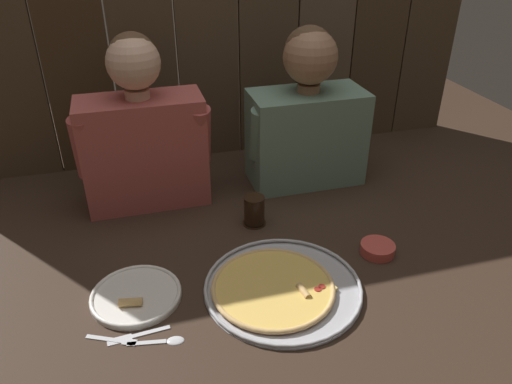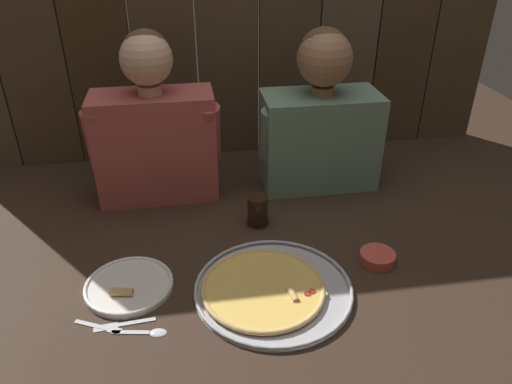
{
  "view_description": "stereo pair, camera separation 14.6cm",
  "coord_description": "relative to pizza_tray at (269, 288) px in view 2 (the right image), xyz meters",
  "views": [
    {
      "loc": [
        -0.34,
        -1.11,
        0.92
      ],
      "look_at": [
        0.0,
        0.1,
        0.18
      ],
      "focal_mm": 34.22,
      "sensor_mm": 36.0,
      "label": 1
    },
    {
      "loc": [
        -0.19,
        -1.14,
        0.92
      ],
      "look_at": [
        0.0,
        0.1,
        0.18
      ],
      "focal_mm": 34.22,
      "sensor_mm": 36.0,
      "label": 2
    }
  ],
  "objects": [
    {
      "name": "wooden_backdrop_wall",
      "position": [
        -0.0,
        0.92,
        0.57
      ],
      "size": [
        2.19,
        0.03,
        1.16
      ],
      "color": "brown",
      "rests_on": "ground"
    },
    {
      "name": "dipping_bowl",
      "position": [
        0.34,
        0.08,
        0.01
      ],
      "size": [
        0.11,
        0.11,
        0.03
      ],
      "color": "#CC4C42",
      "rests_on": "ground"
    },
    {
      "name": "table_fork",
      "position": [
        -0.45,
        -0.07,
        -0.01
      ],
      "size": [
        0.12,
        0.07,
        0.01
      ],
      "color": "silver",
      "rests_on": "ground"
    },
    {
      "name": "diner_left",
      "position": [
        -0.3,
        0.58,
        0.25
      ],
      "size": [
        0.45,
        0.2,
        0.59
      ],
      "color": "#AD4C47",
      "rests_on": "ground"
    },
    {
      "name": "table_knife",
      "position": [
        -0.39,
        -0.06,
        -0.01
      ],
      "size": [
        0.16,
        0.03,
        0.01
      ],
      "color": "silver",
      "rests_on": "ground"
    },
    {
      "name": "ground_plane",
      "position": [
        -0.0,
        0.14,
        -0.01
      ],
      "size": [
        3.2,
        3.2,
        0.0
      ],
      "primitive_type": "plane",
      "color": "#332319"
    },
    {
      "name": "dinner_plate",
      "position": [
        -0.38,
        0.07,
        -0.0
      ],
      "size": [
        0.25,
        0.25,
        0.03
      ],
      "color": "white",
      "rests_on": "ground"
    },
    {
      "name": "drinking_glass",
      "position": [
        0.02,
        0.34,
        0.04
      ],
      "size": [
        0.08,
        0.08,
        0.1
      ],
      "color": "black",
      "rests_on": "ground"
    },
    {
      "name": "pizza_tray",
      "position": [
        0.0,
        0.0,
        0.0
      ],
      "size": [
        0.44,
        0.44,
        0.03
      ],
      "color": "#B2B2B7",
      "rests_on": "ground"
    },
    {
      "name": "diner_right",
      "position": [
        0.29,
        0.58,
        0.25
      ],
      "size": [
        0.45,
        0.22,
        0.58
      ],
      "color": "slate",
      "rests_on": "ground"
    },
    {
      "name": "table_spoon",
      "position": [
        -0.32,
        -0.1,
        -0.01
      ],
      "size": [
        0.14,
        0.04,
        0.01
      ],
      "color": "silver",
      "rests_on": "ground"
    }
  ]
}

